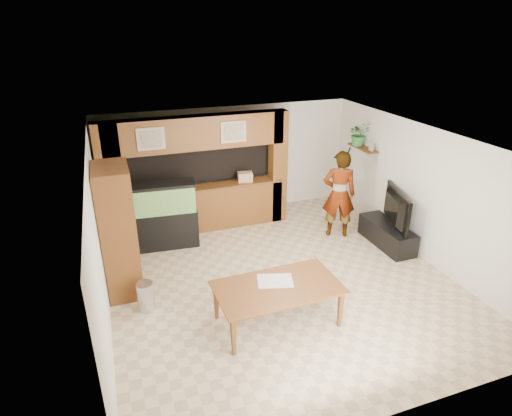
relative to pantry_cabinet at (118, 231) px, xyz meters
name	(u,v)px	position (x,y,z in m)	size (l,w,h in m)	color
floor	(279,278)	(2.70, -0.60, -1.14)	(6.50, 6.50, 0.00)	#C8B48B
ceiling	(282,141)	(2.70, -0.60, 1.46)	(6.50, 6.50, 0.00)	white
wall_back	(228,161)	(2.70, 2.65, 0.16)	(6.00, 6.00, 0.00)	silver
wall_left	(99,242)	(-0.30, -0.60, 0.16)	(6.50, 6.50, 0.00)	silver
wall_right	(422,193)	(5.70, -0.60, 0.16)	(6.50, 6.50, 0.00)	silver
partition	(195,173)	(1.75, 2.04, 0.17)	(4.20, 0.99, 2.60)	brown
wall_clock	(94,183)	(-0.27, 0.40, 0.76)	(0.05, 0.25, 0.25)	black
wall_shelf	(363,148)	(5.55, 1.35, 0.56)	(0.25, 0.90, 0.04)	brown
pantry_cabinet	(118,231)	(0.00, 0.00, 0.00)	(0.57, 0.93, 2.29)	brown
trash_can	(146,297)	(0.28, -0.74, -0.89)	(0.28, 0.28, 0.50)	#B2B2B7
aquarium	(166,216)	(0.97, 1.35, -0.46)	(1.27, 0.48, 1.40)	black
tv_stand	(387,234)	(5.35, -0.16, -0.91)	(0.52, 1.41, 0.47)	black
television	(391,208)	(5.35, -0.16, -0.29)	(1.31, 0.17, 0.75)	black
photo_frame	(371,147)	(5.55, 1.03, 0.67)	(0.03, 0.13, 0.18)	tan
potted_plant	(359,134)	(5.52, 1.51, 0.85)	(0.50, 0.43, 0.55)	#2D712F
person	(339,194)	(4.57, 0.60, -0.18)	(0.71, 0.46, 1.94)	#9A7E54
microphone	(349,151)	(4.62, 0.44, 0.83)	(0.04, 0.04, 0.16)	black
dining_table	(278,306)	(2.19, -1.80, -0.81)	(1.92, 1.07, 0.67)	brown
newspaper_a	(275,281)	(2.20, -1.61, -0.46)	(0.55, 0.40, 0.01)	silver
counter_box	(245,177)	(2.86, 1.85, 0.01)	(0.32, 0.22, 0.22)	tan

